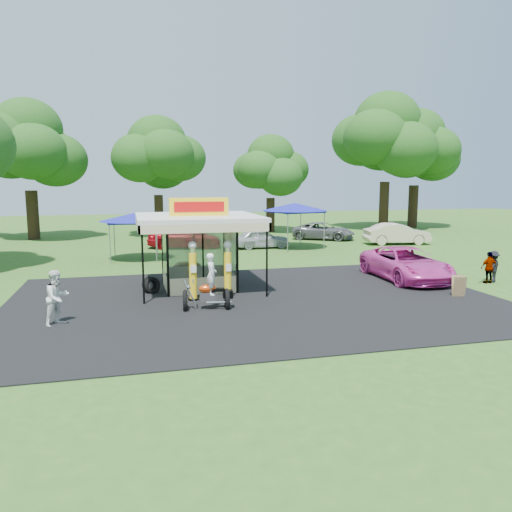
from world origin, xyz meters
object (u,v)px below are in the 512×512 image
(a_frame_sign, at_px, (459,286))
(gas_pump_left, at_px, (193,272))
(pink_sedan, at_px, (406,264))
(bg_car_b, at_px, (184,237))
(bg_car_e, at_px, (397,234))
(spectator_west, at_px, (57,298))
(motorcycle, at_px, (210,287))
(tent_east, at_px, (295,207))
(tent_west, at_px, (134,218))
(gas_pump_right, at_px, (228,271))
(bg_car_d, at_px, (323,231))
(spectator_east_a, at_px, (493,267))
(gas_station_kiosk, at_px, (198,250))
(kiosk_car, at_px, (193,270))
(bg_car_c, at_px, (261,239))
(spectator_east_b, at_px, (489,268))

(a_frame_sign, bearing_deg, gas_pump_left, -172.64)
(pink_sedan, bearing_deg, a_frame_sign, -85.45)
(pink_sedan, xyz_separation_m, bg_car_b, (-9.39, 14.93, -0.03))
(bg_car_e, bearing_deg, spectator_west, 135.25)
(motorcycle, xyz_separation_m, a_frame_sign, (10.60, -0.56, -0.42))
(tent_east, bearing_deg, motorcycle, -118.84)
(tent_west, bearing_deg, gas_pump_right, -72.88)
(bg_car_d, bearing_deg, pink_sedan, -154.28)
(spectator_west, bearing_deg, bg_car_b, 23.52)
(pink_sedan, height_order, spectator_east_a, pink_sedan)
(gas_pump_left, height_order, bg_car_b, gas_pump_left)
(gas_pump_right, relative_size, spectator_west, 1.27)
(spectator_east_a, xyz_separation_m, tent_west, (-16.81, 11.71, 1.87))
(spectator_east_a, relative_size, tent_east, 0.33)
(gas_pump_right, relative_size, bg_car_b, 0.45)
(gas_station_kiosk, xyz_separation_m, kiosk_car, (-0.00, 2.21, -1.30))
(bg_car_c, relative_size, bg_car_e, 0.83)
(gas_pump_right, relative_size, bg_car_e, 0.49)
(gas_pump_right, height_order, tent_east, tent_east)
(gas_pump_right, bearing_deg, bg_car_c, 70.06)
(gas_station_kiosk, height_order, gas_pump_left, gas_station_kiosk)
(bg_car_e, bearing_deg, tent_east, 99.09)
(bg_car_c, bearing_deg, bg_car_e, -94.29)
(bg_car_e, xyz_separation_m, tent_west, (-20.00, -2.82, 1.82))
(a_frame_sign, distance_m, spectator_east_a, 4.31)
(spectator_west, distance_m, bg_car_c, 21.14)
(spectator_west, distance_m, bg_car_d, 28.32)
(a_frame_sign, bearing_deg, gas_pump_right, -174.74)
(a_frame_sign, bearing_deg, gas_station_kiosk, 175.11)
(gas_pump_left, bearing_deg, bg_car_d, 54.84)
(motorcycle, distance_m, spectator_east_b, 13.94)
(spectator_east_b, bearing_deg, bg_car_c, -63.24)
(bg_car_e, height_order, tent_west, tent_west)
(kiosk_car, xyz_separation_m, bg_car_e, (17.29, 10.12, 0.35))
(kiosk_car, bearing_deg, gas_pump_right, -168.44)
(gas_pump_right, bearing_deg, gas_station_kiosk, 111.91)
(bg_car_c, distance_m, bg_car_d, 7.68)
(motorcycle, relative_size, bg_car_c, 0.54)
(tent_west, xyz_separation_m, tent_east, (11.51, 2.73, 0.35))
(spectator_east_b, bearing_deg, gas_pump_right, 0.45)
(bg_car_c, height_order, bg_car_e, bg_car_e)
(spectator_east_b, distance_m, bg_car_e, 15.13)
(gas_station_kiosk, bearing_deg, gas_pump_right, -68.09)
(pink_sedan, bearing_deg, spectator_east_a, -20.98)
(kiosk_car, relative_size, bg_car_b, 0.52)
(bg_car_c, bearing_deg, bg_car_d, -60.47)
(motorcycle, xyz_separation_m, tent_west, (-2.59, 13.47, 1.76))
(a_frame_sign, height_order, spectator_east_a, spectator_east_a)
(tent_east, bearing_deg, bg_car_c, 167.45)
(spectator_east_b, bearing_deg, spectator_west, 7.80)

